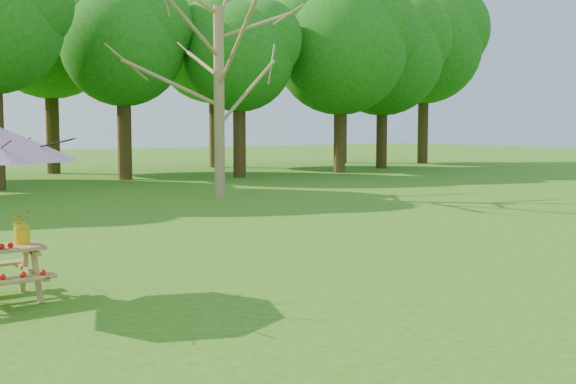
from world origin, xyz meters
TOP-DOWN VIEW (x-y plane):
  - ground at (0.00, 0.00)m, footprint 120.00×120.00m
  - flower_bucket at (-4.06, 4.12)m, footprint 0.31×0.28m

SIDE VIEW (x-z plane):
  - ground at x=0.00m, z-range 0.00..0.00m
  - flower_bucket at x=-4.06m, z-range 0.68..1.11m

